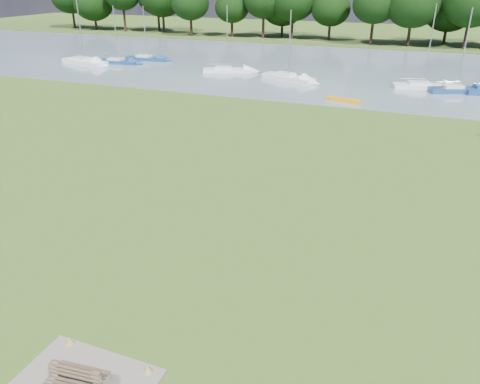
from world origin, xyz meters
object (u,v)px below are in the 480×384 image
at_px(sailboat_0, 288,76).
at_px(sailboat_2, 423,84).
at_px(bench_pair, 77,379).
at_px(kayak, 343,100).
at_px(sailboat_8, 84,60).
at_px(sailboat_5, 456,88).
at_px(sailboat_1, 227,69).
at_px(sailboat_7, 118,60).
at_px(sailboat_3, 146,57).

distance_m(sailboat_0, sailboat_2, 15.04).
xyz_separation_m(bench_pair, kayak, (0.98, 38.07, -0.24)).
bearing_deg(sailboat_8, sailboat_5, 14.55).
bearing_deg(sailboat_1, sailboat_0, -32.28).
distance_m(sailboat_1, sailboat_2, 23.58).
height_order(sailboat_0, sailboat_1, sailboat_1).
relative_size(bench_pair, sailboat_7, 0.23).
bearing_deg(sailboat_2, bench_pair, -115.92).
bearing_deg(bench_pair, sailboat_0, 92.82).
xyz_separation_m(sailboat_2, sailboat_3, (-38.05, 4.82, 0.00)).
relative_size(sailboat_0, sailboat_5, 0.93).
distance_m(sailboat_3, sailboat_7, 4.39).
bearing_deg(sailboat_7, sailboat_3, 55.83).
bearing_deg(kayak, sailboat_2, 65.41).
bearing_deg(sailboat_5, sailboat_7, 155.89).
distance_m(sailboat_2, sailboat_8, 44.55).
height_order(sailboat_3, sailboat_5, sailboat_5).
relative_size(sailboat_0, sailboat_8, 0.77).
bearing_deg(sailboat_0, sailboat_8, -159.36).
relative_size(sailboat_5, sailboat_7, 1.11).
bearing_deg(sailboat_0, bench_pair, -60.26).
relative_size(kayak, sailboat_5, 0.41).
bearing_deg(sailboat_7, kayak, -20.27).
relative_size(sailboat_0, sailboat_7, 1.02).
bearing_deg(sailboat_8, sailboat_7, 39.85).
xyz_separation_m(sailboat_0, sailboat_5, (18.35, 0.24, 0.02)).
height_order(kayak, sailboat_0, sailboat_0).
relative_size(sailboat_2, sailboat_8, 0.86).
bearing_deg(bench_pair, sailboat_8, 122.42).
distance_m(sailboat_0, sailboat_7, 25.41).
bearing_deg(sailboat_2, kayak, -143.41).
relative_size(sailboat_2, sailboat_5, 1.03).
relative_size(kayak, sailboat_1, 0.43).
height_order(sailboat_0, sailboat_3, sailboat_0).
distance_m(bench_pair, sailboat_8, 59.06).
distance_m(kayak, sailboat_5, 13.24).
xyz_separation_m(kayak, sailboat_3, (-31.10, 14.04, 0.27)).
distance_m(kayak, sailboat_1, 19.39).
distance_m(kayak, sailboat_0, 11.40).
bearing_deg(sailboat_2, sailboat_5, -31.52).
height_order(bench_pair, sailboat_5, sailboat_5).
bearing_deg(sailboat_2, sailboat_7, 162.09).
height_order(sailboat_0, sailboat_8, sailboat_8).
bearing_deg(sailboat_0, sailboat_5, 21.78).
height_order(sailboat_3, sailboat_8, sailboat_8).
xyz_separation_m(kayak, sailboat_8, (-37.60, 8.27, 0.35)).
bearing_deg(sailboat_8, sailboat_2, 15.72).
xyz_separation_m(bench_pair, sailboat_1, (-15.65, 48.04, 0.01)).
xyz_separation_m(sailboat_2, sailboat_7, (-40.31, 1.06, -0.01)).
bearing_deg(sailboat_1, sailboat_3, 144.47).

